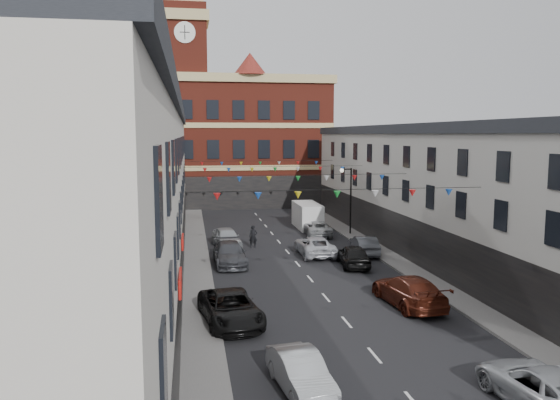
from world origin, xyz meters
TOP-DOWN VIEW (x-y plane):
  - ground at (0.00, 0.00)m, footprint 160.00×160.00m
  - pavement_left at (-6.90, 2.00)m, footprint 1.80×64.00m
  - pavement_right at (6.90, 2.00)m, footprint 1.80×64.00m
  - terrace_left at (-11.78, 1.00)m, footprint 8.40×56.00m
  - terrace_right at (11.78, 1.00)m, footprint 8.40×56.00m
  - civic_building at (0.00, 37.95)m, footprint 20.60×13.30m
  - clock_tower at (-7.50, 35.00)m, footprint 5.60×5.60m
  - distant_hill at (-4.00, 62.00)m, footprint 40.00×14.00m
  - street_lamp at (6.55, 14.00)m, footprint 1.10×0.36m
  - car_left_b at (-3.60, -14.53)m, footprint 1.98×4.28m
  - car_left_c at (-5.50, -7.24)m, footprint 3.20×5.67m
  - car_left_d at (-4.66, 4.59)m, footprint 2.25×5.29m
  - car_left_e at (-4.48, 10.56)m, footprint 2.46×4.80m
  - car_right_b at (4.00, -16.99)m, footprint 2.81×5.30m
  - car_right_c at (3.93, -6.04)m, footprint 2.66×5.69m
  - car_right_d at (3.60, 2.68)m, footprint 2.24×4.60m
  - car_right_e at (5.50, 6.07)m, footprint 1.96×4.49m
  - car_right_f at (3.85, 14.22)m, footprint 2.61×4.93m
  - moving_car at (1.80, 6.47)m, footprint 2.39×5.17m
  - white_van at (3.80, 18.29)m, footprint 2.10×5.42m
  - pedestrian at (-2.40, 9.98)m, footprint 0.68×0.48m

SIDE VIEW (x-z plane):
  - ground at x=0.00m, z-range 0.00..0.00m
  - pavement_left at x=-6.90m, z-range 0.00..0.15m
  - pavement_right at x=6.90m, z-range 0.00..0.15m
  - car_right_f at x=3.85m, z-range 0.00..1.32m
  - car_left_b at x=-3.60m, z-range 0.00..1.36m
  - car_right_b at x=4.00m, z-range 0.00..1.42m
  - car_right_e at x=5.50m, z-range 0.00..1.43m
  - moving_car at x=1.80m, z-range 0.00..1.44m
  - car_left_c at x=-5.50m, z-range 0.00..1.49m
  - car_right_d at x=3.60m, z-range 0.00..1.51m
  - car_left_d at x=-4.66m, z-range 0.00..1.52m
  - car_left_e at x=-4.48m, z-range 0.00..1.56m
  - car_right_c at x=3.93m, z-range 0.00..1.61m
  - pedestrian at x=-2.40m, z-range 0.00..1.78m
  - white_van at x=3.80m, z-range 0.00..2.39m
  - street_lamp at x=6.55m, z-range 0.90..6.90m
  - terrace_right at x=11.78m, z-range 0.00..9.70m
  - distant_hill at x=-4.00m, z-range 0.00..10.00m
  - terrace_left at x=-11.78m, z-range 0.00..10.70m
  - civic_building at x=0.00m, z-range -1.11..17.39m
  - clock_tower at x=-7.50m, z-range -0.07..29.93m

